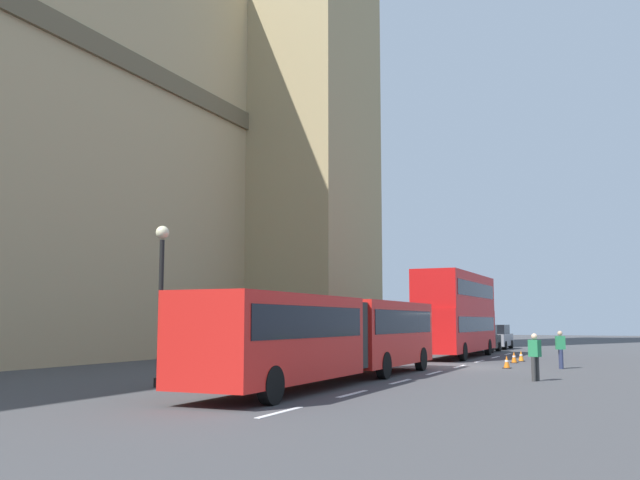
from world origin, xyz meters
TOP-DOWN VIEW (x-y plane):
  - ground_plane at (0.00, 0.00)m, footprint 160.00×160.00m
  - lane_centre_marking at (-1.82, 0.00)m, footprint 34.40×0.16m
  - articulated_bus at (-9.97, 1.99)m, footprint 16.72×2.54m
  - double_decker_bus at (8.56, 2.00)m, footprint 10.96×2.54m
  - sedan_lead at (16.65, 2.10)m, footprint 4.40×1.86m
  - sedan_trailing at (22.31, 2.14)m, footprint 4.40×1.86m
  - traffic_cone_west at (-0.01, -2.26)m, footprint 0.36×0.36m
  - traffic_cone_middle at (4.34, -1.91)m, footprint 0.36×0.36m
  - traffic_cone_east at (5.95, -2.03)m, footprint 0.36×0.36m
  - street_lamp at (-13.93, 6.50)m, footprint 0.44×0.44m
  - pedestrian_near_cones at (-6.55, -4.34)m, footprint 0.40×0.47m
  - pedestrian_by_kerb at (0.71, -4.54)m, footprint 0.35×0.45m

SIDE VIEW (x-z plane):
  - ground_plane at x=0.00m, z-range 0.00..0.00m
  - lane_centre_marking at x=-1.82m, z-range 0.00..0.01m
  - traffic_cone_west at x=-0.01m, z-range -0.01..0.57m
  - traffic_cone_middle at x=4.34m, z-range -0.01..0.57m
  - traffic_cone_east at x=5.95m, z-range -0.01..0.57m
  - pedestrian_near_cones at x=-6.55m, z-range 0.07..1.76m
  - pedestrian_by_kerb at x=0.71m, z-range 0.07..1.76m
  - sedan_lead at x=16.65m, z-range -0.01..1.84m
  - sedan_trailing at x=22.31m, z-range -0.01..1.84m
  - articulated_bus at x=-9.97m, z-range 0.30..3.20m
  - double_decker_bus at x=8.56m, z-range 0.26..5.16m
  - street_lamp at x=-13.93m, z-range 0.42..5.69m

